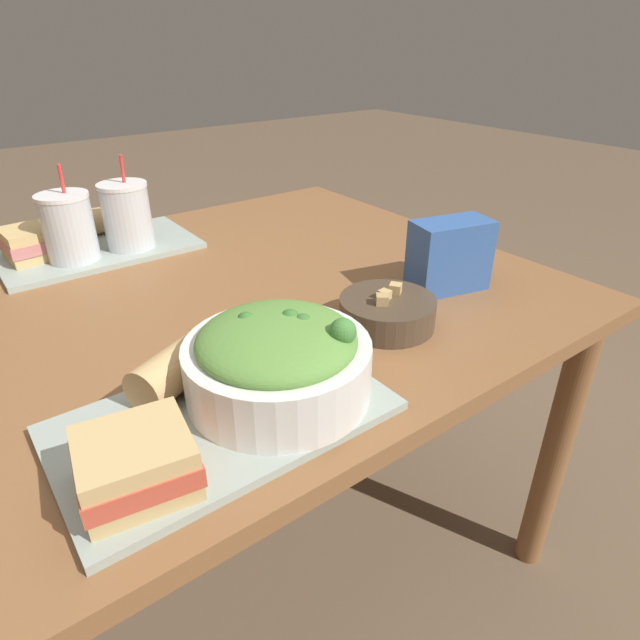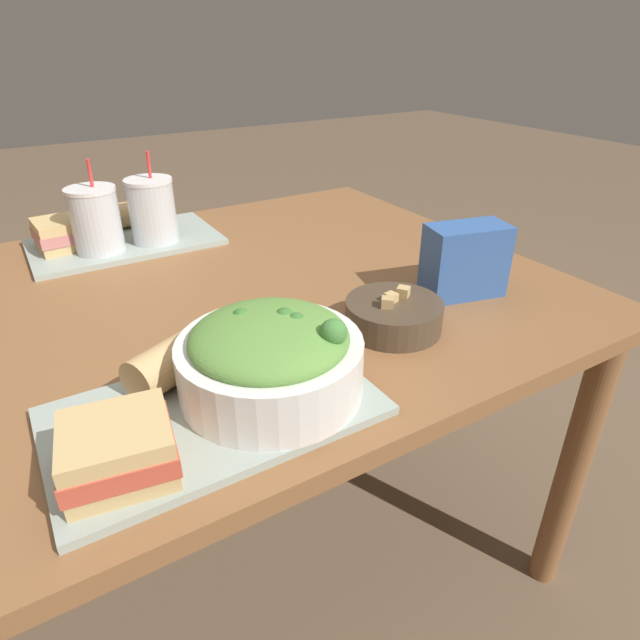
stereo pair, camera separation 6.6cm
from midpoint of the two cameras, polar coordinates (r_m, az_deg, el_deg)
ground_plane at (r=1.46m, az=-13.88°, el=-24.41°), size 12.00×12.00×0.00m
dining_table at (r=1.04m, az=-17.89°, el=-2.79°), size 1.45×1.01×0.71m
tray_near at (r=0.70m, az=-12.92°, el=-10.19°), size 0.41×0.24×0.01m
tray_far at (r=1.31m, az=-23.87°, el=6.90°), size 0.41×0.24×0.01m
salad_bowl at (r=0.69m, az=-7.24°, el=-4.18°), size 0.24×0.24×0.12m
soup_bowl at (r=0.89m, az=5.07°, el=0.92°), size 0.16×0.16×0.07m
sandwich_near at (r=0.61m, az=-22.09°, el=-14.08°), size 0.13×0.13×0.06m
baguette_near at (r=0.75m, az=-17.61°, el=-5.01°), size 0.14×0.11×0.06m
sandwich_far at (r=1.30m, az=-29.52°, el=7.20°), size 0.13×0.12×0.06m
baguette_far at (r=1.38m, az=-25.41°, el=9.21°), size 0.12×0.06×0.06m
drink_cup_dark at (r=1.24m, az=-26.63°, el=8.61°), size 0.10×0.10×0.20m
drink_cup_red at (r=1.26m, az=-21.32°, el=10.10°), size 0.10×0.10×0.20m
chip_bag at (r=1.02m, az=11.85°, el=6.72°), size 0.16×0.11×0.13m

